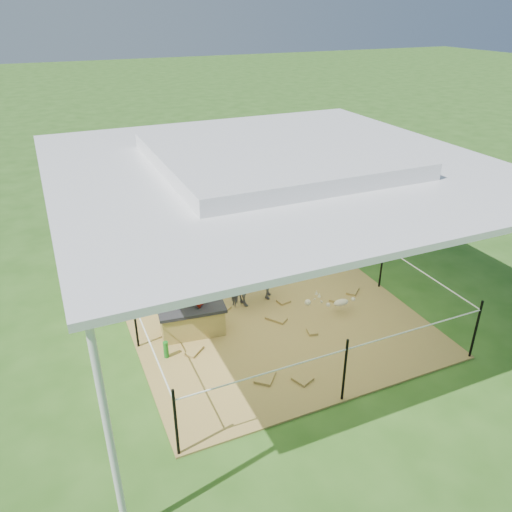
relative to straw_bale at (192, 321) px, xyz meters
name	(u,v)px	position (x,y,z in m)	size (l,w,h in m)	color
ground	(270,315)	(1.37, -0.01, -0.25)	(90.00, 90.00, 0.00)	#2D5919
hay_patch	(270,314)	(1.37, -0.01, -0.23)	(4.60, 4.60, 0.03)	brown
canopy_tent	(272,161)	(1.37, -0.01, 2.44)	(6.30, 6.30, 2.90)	silver
rope_fence	(271,282)	(1.37, -0.01, 0.40)	(4.54, 4.54, 1.00)	black
straw_bale	(192,321)	(0.00, 0.00, 0.00)	(0.98, 0.49, 0.44)	olive
dark_cloth	(191,308)	(0.00, 0.00, 0.24)	(1.04, 0.54, 0.05)	black
woman	(195,275)	(0.10, 0.00, 0.80)	(0.43, 0.28, 1.17)	#AC1D10
green_bottle	(166,349)	(-0.55, -0.45, -0.08)	(0.08, 0.08, 0.27)	#1A781F
pony	(259,282)	(1.33, 0.37, 0.20)	(0.45, 1.00, 0.84)	#47474C
pink_hat	(259,257)	(1.33, 0.37, 0.69)	(0.26, 0.26, 0.12)	pink
foal	(341,301)	(2.48, -0.48, 0.01)	(0.82, 0.46, 0.46)	beige
trash_barrel	(271,162)	(4.58, 6.75, 0.25)	(0.65, 0.65, 1.00)	blue
picnic_table_near	(225,158)	(3.63, 8.13, 0.13)	(1.80, 1.30, 0.75)	#59321E
picnic_table_far	(287,140)	(6.42, 9.33, 0.13)	(1.83, 1.32, 0.76)	brown
distant_person	(229,159)	(3.44, 7.30, 0.34)	(0.57, 0.45, 1.18)	#2E65AC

